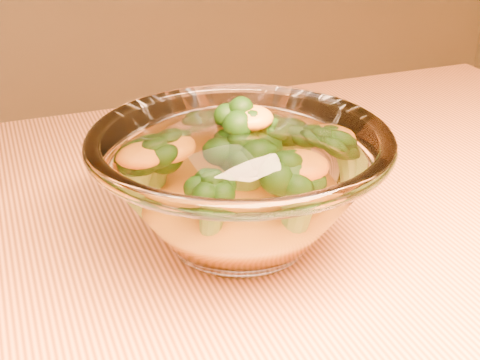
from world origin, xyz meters
name	(u,v)px	position (x,y,z in m)	size (l,w,h in m)	color
glass_bowl	(240,186)	(0.10, 0.04, 0.80)	(0.24, 0.24, 0.10)	white
cheese_sauce	(240,210)	(0.10, 0.04, 0.78)	(0.12, 0.12, 0.03)	orange
broccoli_heap	(242,162)	(0.10, 0.06, 0.82)	(0.18, 0.15, 0.08)	black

